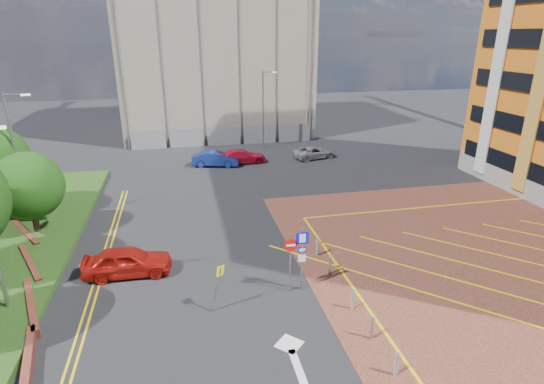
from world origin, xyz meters
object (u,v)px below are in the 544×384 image
object	(u,v)px
warning_sign	(218,283)
lamp_back	(264,107)
car_red_left	(127,261)
car_silver_back	(314,152)
car_blue_back	(216,159)
sign_cluster	(298,254)
lamp_left_far	(17,154)
car_red_back	(242,156)
tree_c	(28,186)

from	to	relation	value
warning_sign	lamp_back	bearing A→B (deg)	74.77
lamp_back	warning_sign	size ratio (longest dim) A/B	3.56
car_red_left	car_silver_back	bearing A→B (deg)	-38.87
car_blue_back	lamp_back	bearing A→B (deg)	-32.13
sign_cluster	lamp_left_far	bearing A→B (deg)	143.18
lamp_left_far	car_red_back	bearing A→B (deg)	34.88
tree_c	car_silver_back	world-z (taller)	tree_c
sign_cluster	car_red_left	distance (m)	8.68
tree_c	car_red_back	size ratio (longest dim) A/B	1.08
warning_sign	car_red_left	xyz separation A→B (m)	(-4.19, 4.01, -0.69)
warning_sign	car_red_back	world-z (taller)	warning_sign
sign_cluster	warning_sign	xyz separation A→B (m)	(-3.79, -0.81, -0.52)
lamp_back	lamp_left_far	bearing A→B (deg)	-139.14
sign_cluster	car_blue_back	world-z (taller)	sign_cluster
car_red_back	lamp_left_far	bearing A→B (deg)	118.70
sign_cluster	car_silver_back	bearing A→B (deg)	70.41
lamp_back	sign_cluster	world-z (taller)	lamp_back
lamp_left_far	lamp_back	distance (m)	24.46
tree_c	car_silver_back	xyz separation A→B (m)	(21.58, 12.86, -2.61)
tree_c	warning_sign	xyz separation A→B (m)	(10.00, -9.82, -1.76)
sign_cluster	car_blue_back	distance (m)	21.41
car_red_left	lamp_left_far	bearing A→B (deg)	42.03
warning_sign	car_silver_back	xyz separation A→B (m)	(11.58, 22.69, -0.84)
lamp_back	car_blue_back	bearing A→B (deg)	-134.90
tree_c	sign_cluster	size ratio (longest dim) A/B	1.53
lamp_back	car_red_left	bearing A→B (deg)	-116.29
car_blue_back	car_silver_back	bearing A→B (deg)	-73.75
lamp_back	car_red_back	bearing A→B (deg)	-120.97
lamp_back	car_silver_back	size ratio (longest dim) A/B	1.90
sign_cluster	car_red_left	world-z (taller)	sign_cluster
sign_cluster	car_red_back	size ratio (longest dim) A/B	0.71
tree_c	car_blue_back	distance (m)	17.25
warning_sign	car_red_left	world-z (taller)	warning_sign
lamp_back	sign_cluster	xyz separation A→B (m)	(-3.78, -27.02, -2.41)
lamp_left_far	car_silver_back	world-z (taller)	lamp_left_far
car_red_back	car_blue_back	bearing A→B (deg)	92.78
car_red_left	warning_sign	bearing A→B (deg)	-132.41
car_red_back	lamp_back	bearing A→B (deg)	-37.16
sign_cluster	car_red_left	size ratio (longest dim) A/B	0.74
lamp_back	warning_sign	world-z (taller)	lamp_back
tree_c	lamp_back	size ratio (longest dim) A/B	0.61
car_red_left	car_red_back	world-z (taller)	car_red_left
car_red_back	car_silver_back	bearing A→B (deg)	-94.64
sign_cluster	warning_sign	world-z (taller)	sign_cluster
sign_cluster	car_blue_back	bearing A→B (deg)	95.17
sign_cluster	car_red_back	distance (m)	21.73
warning_sign	car_blue_back	distance (m)	22.19
lamp_back	car_blue_back	world-z (taller)	lamp_back
lamp_left_far	car_blue_back	xyz separation A→B (m)	(12.79, 10.27, -3.96)
warning_sign	car_silver_back	bearing A→B (deg)	62.96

